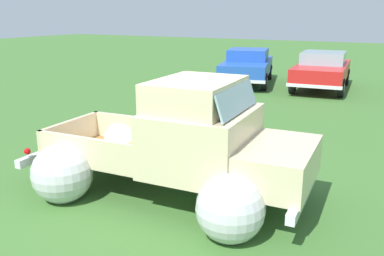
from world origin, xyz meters
TOP-DOWN VIEW (x-y plane):
  - ground_plane at (0.00, 0.00)m, footprint 80.00×80.00m
  - vintage_pickup_truck at (0.39, 0.02)m, footprint 4.73×2.98m
  - show_car_0 at (-2.81, 10.92)m, footprint 2.92×4.81m
  - show_car_1 at (0.21, 11.10)m, footprint 2.24×4.53m

SIDE VIEW (x-z plane):
  - ground_plane at x=0.00m, z-range 0.00..0.00m
  - vintage_pickup_truck at x=0.39m, z-range -0.22..1.74m
  - show_car_1 at x=0.21m, z-range 0.07..1.50m
  - show_car_0 at x=-2.81m, z-range 0.07..1.50m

